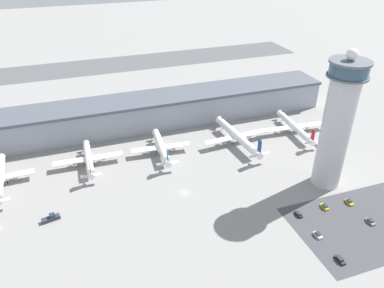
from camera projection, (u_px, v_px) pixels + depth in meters
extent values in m
plane|color=gray|center=(184.00, 192.00, 168.61)|extent=(1000.00, 1000.00, 0.00)
cube|color=#9399A3|center=(147.00, 113.00, 221.67)|extent=(222.72, 22.00, 16.38)
cube|color=#4C515B|center=(147.00, 99.00, 217.16)|extent=(222.72, 25.00, 1.60)
cube|color=#515154|center=(116.00, 64.00, 325.78)|extent=(334.08, 44.00, 0.01)
cylinder|color=#BCBCC1|center=(335.00, 134.00, 162.39)|extent=(12.64, 12.64, 51.72)
cylinder|color=#565B66|center=(348.00, 76.00, 149.20)|extent=(16.74, 16.74, 0.80)
cylinder|color=#334C60|center=(349.00, 69.00, 147.74)|extent=(15.40, 15.40, 5.04)
cylinder|color=#565B66|center=(351.00, 62.00, 146.22)|extent=(16.74, 16.74, 1.00)
sphere|color=white|center=(352.00, 54.00, 144.78)|extent=(4.76, 4.76, 4.76)
cube|color=#424247|center=(371.00, 222.00, 151.63)|extent=(64.00, 40.00, 0.01)
cylinder|color=white|center=(0.00, 177.00, 171.66)|extent=(4.87, 31.83, 3.60)
cone|color=white|center=(1.00, 158.00, 185.72)|extent=(3.73, 3.38, 3.60)
cube|color=white|center=(0.00, 178.00, 172.48)|extent=(30.18, 5.60, 0.44)
cylinder|color=#A8A8B2|center=(15.00, 176.00, 175.83)|extent=(2.14, 4.04, 1.98)
cylinder|color=black|center=(3.00, 166.00, 184.95)|extent=(0.28, 0.28, 2.36)
cylinder|color=black|center=(7.00, 182.00, 173.82)|extent=(0.28, 0.28, 2.36)
cylinder|color=white|center=(88.00, 158.00, 185.52)|extent=(3.96, 25.86, 3.43)
cone|color=white|center=(86.00, 144.00, 197.39)|extent=(3.49, 3.16, 3.43)
cone|color=white|center=(91.00, 175.00, 173.22)|extent=(3.17, 4.18, 3.09)
cube|color=white|center=(89.00, 159.00, 186.24)|extent=(34.10, 5.09, 0.44)
cylinder|color=#A8A8B2|center=(74.00, 162.00, 185.67)|extent=(1.96, 3.81, 1.89)
cylinder|color=#A8A8B2|center=(103.00, 157.00, 189.50)|extent=(1.96, 3.81, 1.89)
cube|color=red|center=(90.00, 168.00, 170.31)|extent=(0.36, 2.81, 5.49)
cube|color=white|center=(91.00, 176.00, 172.04)|extent=(9.64, 2.20, 0.24)
cylinder|color=black|center=(87.00, 152.00, 196.64)|extent=(0.28, 0.28, 2.57)
cylinder|color=black|center=(94.00, 163.00, 187.43)|extent=(0.28, 0.28, 2.57)
cylinder|color=black|center=(84.00, 164.00, 186.15)|extent=(0.28, 0.28, 2.57)
cylinder|color=white|center=(161.00, 147.00, 195.20)|extent=(5.82, 27.02, 3.85)
cone|color=white|center=(156.00, 133.00, 207.84)|extent=(4.09, 3.74, 3.85)
cone|color=white|center=(167.00, 163.00, 182.07)|extent=(3.79, 4.86, 3.46)
cube|color=white|center=(161.00, 147.00, 195.98)|extent=(31.39, 6.69, 0.44)
cylinder|color=#A8A8B2|center=(149.00, 150.00, 195.94)|extent=(2.42, 4.38, 2.12)
cylinder|color=#A8A8B2|center=(173.00, 147.00, 198.86)|extent=(2.42, 4.38, 2.12)
cube|color=#197FB2|center=(167.00, 155.00, 178.79)|extent=(0.51, 2.81, 6.16)
cube|color=white|center=(168.00, 163.00, 180.77)|extent=(10.89, 2.79, 0.24)
cylinder|color=black|center=(157.00, 141.00, 206.96)|extent=(0.28, 0.28, 2.40)
cylinder|color=black|center=(167.00, 151.00, 197.14)|extent=(0.28, 0.28, 2.40)
cylinder|color=black|center=(156.00, 153.00, 195.94)|extent=(0.28, 0.28, 2.40)
cylinder|color=white|center=(237.00, 136.00, 204.13)|extent=(6.99, 36.68, 4.16)
cone|color=white|center=(220.00, 121.00, 220.06)|extent=(4.44, 4.06, 4.16)
cone|color=white|center=(258.00, 154.00, 187.71)|extent=(4.13, 5.27, 3.75)
cube|color=white|center=(236.00, 137.00, 205.08)|extent=(37.81, 7.32, 0.44)
cylinder|color=#A8A8B2|center=(223.00, 141.00, 203.76)|extent=(2.64, 4.75, 2.29)
cylinder|color=#A8A8B2|center=(248.00, 135.00, 209.24)|extent=(2.64, 4.75, 2.29)
cube|color=navy|center=(260.00, 146.00, 184.20)|extent=(0.52, 2.81, 6.66)
cube|color=white|center=(259.00, 155.00, 186.39)|extent=(11.78, 2.90, 0.24)
cylinder|color=black|center=(222.00, 128.00, 219.37)|extent=(0.28, 0.28, 2.78)
cylinder|color=black|center=(241.00, 141.00, 206.83)|extent=(0.28, 0.28, 2.78)
cylinder|color=black|center=(232.00, 143.00, 204.81)|extent=(0.28, 0.28, 2.78)
cylinder|color=white|center=(294.00, 126.00, 215.56)|extent=(6.08, 32.27, 3.59)
cone|color=white|center=(280.00, 114.00, 230.33)|extent=(3.83, 3.50, 3.59)
cone|color=white|center=(311.00, 142.00, 200.34)|extent=(3.56, 4.55, 3.23)
cube|color=white|center=(294.00, 127.00, 216.41)|extent=(39.70, 7.47, 0.44)
cylinder|color=#A8A8B2|center=(280.00, 130.00, 215.97)|extent=(2.28, 4.09, 1.98)
cylinder|color=#A8A8B2|center=(305.00, 126.00, 219.62)|extent=(2.28, 4.09, 1.98)
cube|color=red|center=(313.00, 135.00, 197.27)|extent=(0.52, 2.81, 5.75)
cube|color=white|center=(312.00, 142.00, 199.10)|extent=(10.18, 2.78, 0.24)
cylinder|color=black|center=(282.00, 120.00, 229.45)|extent=(0.28, 0.28, 2.28)
cylinder|color=black|center=(298.00, 131.00, 217.46)|extent=(0.28, 0.28, 2.28)
cylinder|color=black|center=(290.00, 132.00, 216.35)|extent=(0.28, 0.28, 2.28)
cube|color=black|center=(322.00, 146.00, 204.51)|extent=(5.18, 4.62, 0.12)
cube|color=silver|center=(322.00, 145.00, 204.15)|extent=(5.98, 5.24, 1.54)
cube|color=#232D38|center=(321.00, 142.00, 203.60)|extent=(2.57, 2.62, 1.26)
cube|color=black|center=(51.00, 220.00, 152.59)|extent=(6.40, 3.51, 0.12)
cube|color=#2D333D|center=(51.00, 219.00, 152.22)|extent=(7.55, 3.85, 1.57)
cube|color=#232D38|center=(52.00, 215.00, 151.83)|extent=(2.56, 2.49, 1.29)
cube|color=black|center=(298.00, 215.00, 155.17)|extent=(1.76, 3.49, 0.12)
cube|color=black|center=(298.00, 215.00, 155.02)|extent=(1.85, 4.15, 0.75)
cube|color=#232D38|center=(299.00, 213.00, 154.59)|extent=(1.58, 2.30, 0.61)
cube|color=black|center=(370.00, 222.00, 151.35)|extent=(1.97, 3.63, 0.12)
cube|color=slate|center=(370.00, 222.00, 151.18)|extent=(2.08, 4.31, 0.80)
cube|color=#232D38|center=(370.00, 220.00, 150.91)|extent=(1.76, 2.40, 0.65)
cube|color=black|center=(318.00, 236.00, 144.75)|extent=(1.85, 3.45, 0.12)
cube|color=silver|center=(318.00, 235.00, 144.57)|extent=(1.95, 4.10, 0.82)
cube|color=#232D38|center=(318.00, 234.00, 144.28)|extent=(1.67, 2.27, 0.67)
cube|color=black|center=(349.00, 203.00, 162.02)|extent=(1.89, 3.59, 0.12)
cube|color=gold|center=(349.00, 202.00, 161.84)|extent=(1.98, 4.27, 0.86)
cube|color=#232D38|center=(349.00, 201.00, 161.53)|extent=(1.71, 2.37, 0.71)
cube|color=black|center=(324.00, 208.00, 159.32)|extent=(1.74, 3.53, 0.12)
cube|color=gold|center=(324.00, 207.00, 159.13)|extent=(1.81, 4.20, 0.87)
cube|color=#232D38|center=(325.00, 206.00, 158.64)|extent=(1.59, 2.31, 0.71)
cube|color=black|center=(340.00, 261.00, 133.95)|extent=(1.72, 3.83, 0.12)
cube|color=black|center=(340.00, 260.00, 133.77)|extent=(1.80, 4.56, 0.84)
cube|color=#232D38|center=(340.00, 258.00, 133.48)|extent=(1.57, 2.51, 0.69)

